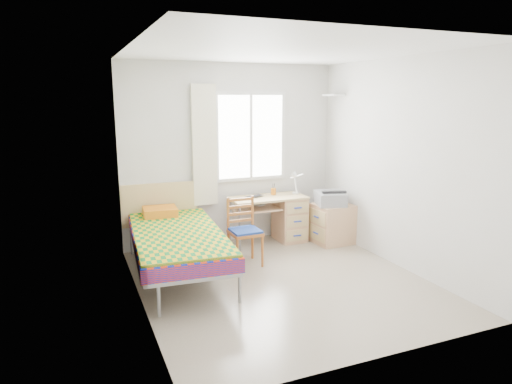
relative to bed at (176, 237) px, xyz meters
The scene contains 17 objects.
floor 1.38m from the bed, 34.49° to the right, with size 3.50×3.50×0.00m, color #BCAD93.
ceiling 2.50m from the bed, 34.49° to the right, with size 3.50×3.50×0.00m, color white.
wall_back 1.70m from the bed, 43.33° to the left, with size 3.20×3.20×0.00m, color silver.
wall_left 1.23m from the bed, 125.53° to the right, with size 3.50×3.50×0.00m, color silver.
wall_right 2.90m from the bed, 15.42° to the right, with size 3.50×3.50×0.00m, color silver.
window 2.01m from the bed, 35.77° to the left, with size 1.10×0.04×1.30m.
curtain 1.51m from the bed, 55.27° to the left, with size 0.35×0.05×1.70m, color white.
floating_shelf 3.14m from the bed, 14.49° to the left, with size 0.20×0.32×0.03m, color white.
bed is the anchor object (origin of this frame).
desk 1.93m from the bed, 20.51° to the left, with size 1.11×0.52×0.69m.
chair 0.89m from the bed, ahead, with size 0.38×0.38×0.87m.
cabinet 2.42m from the bed, ahead, with size 0.56×0.50×0.58m.
printer 2.39m from the bed, ahead, with size 0.50×0.54×0.20m.
laptop 1.53m from the bed, 27.35° to the left, with size 0.29×0.18×0.02m, color black.
pen_cup 1.86m from the bed, 25.57° to the left, with size 0.08×0.08×0.09m, color orange.
task_lamp 2.07m from the bed, 17.37° to the left, with size 0.21×0.31×0.37m.
book 1.46m from the bed, 27.72° to the left, with size 0.15×0.20×0.02m, color gray.
Camera 1 is at (-2.20, -4.51, 2.11)m, focal length 32.00 mm.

